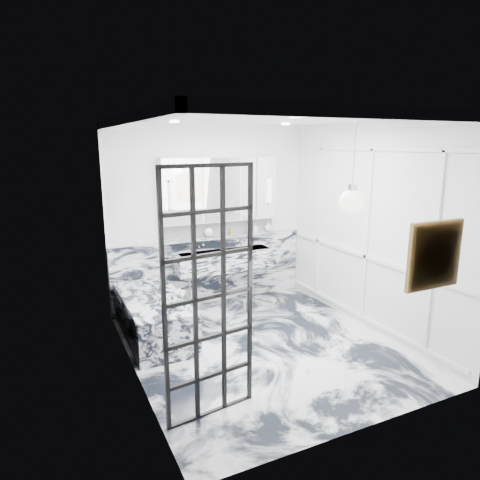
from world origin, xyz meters
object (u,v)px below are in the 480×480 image
trough_sink (225,260)px  mirror_cabinet (220,190)px  bathtub (154,316)px  crittall_door (210,297)px

trough_sink → mirror_cabinet: 1.10m
mirror_cabinet → bathtub: bearing=-147.9°
trough_sink → bathtub: trough_sink is taller
trough_sink → mirror_cabinet: bearing=90.0°
crittall_door → bathtub: size_ratio=1.42×
crittall_door → mirror_cabinet: bearing=57.4°
bathtub → mirror_cabinet: bearing=32.1°
crittall_door → mirror_cabinet: crittall_door is taller
trough_sink → crittall_door: bearing=-116.2°
trough_sink → bathtub: 1.55m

